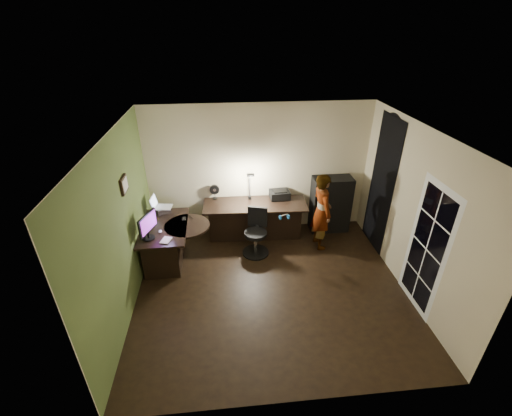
{
  "coord_description": "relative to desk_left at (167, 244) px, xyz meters",
  "views": [
    {
      "loc": [
        -0.71,
        -4.41,
        4.04
      ],
      "look_at": [
        -0.15,
        1.05,
        1.0
      ],
      "focal_mm": 24.0,
      "sensor_mm": 36.0,
      "label": 1
    }
  ],
  "objects": [
    {
      "name": "laptop",
      "position": [
        -0.07,
        0.5,
        0.62
      ],
      "size": [
        0.38,
        0.36,
        0.24
      ],
      "primitive_type": "cube",
      "rotation": [
        0.0,
        0.0,
        -0.1
      ],
      "color": "silver",
      "rests_on": "laptop_stand"
    },
    {
      "name": "pen",
      "position": [
        0.47,
        0.26,
        0.4
      ],
      "size": [
        0.09,
        0.12,
        0.01
      ],
      "primitive_type": "cube",
      "rotation": [
        0.0,
        0.0,
        0.59
      ],
      "color": "black",
      "rests_on": "desk_left"
    },
    {
      "name": "person",
      "position": [
        2.97,
        0.22,
        0.4
      ],
      "size": [
        0.46,
        0.61,
        1.56
      ],
      "primitive_type": "imported",
      "rotation": [
        0.0,
        0.0,
        1.74
      ],
      "color": "#D8A88C",
      "rests_on": "floor"
    },
    {
      "name": "arched_doorway",
      "position": [
        4.07,
        0.19,
        0.92
      ],
      "size": [
        0.01,
        0.9,
        2.6
      ],
      "primitive_type": "cube",
      "color": "black",
      "rests_on": "floor"
    },
    {
      "name": "notepad",
      "position": [
        0.1,
        -0.47,
        0.4
      ],
      "size": [
        0.2,
        0.24,
        0.01
      ],
      "primitive_type": "cube",
      "rotation": [
        0.0,
        0.0,
        -0.31
      ],
      "color": "silver",
      "rests_on": "desk_left"
    },
    {
      "name": "headphones",
      "position": [
        2.2,
        -0.0,
        0.45
      ],
      "size": [
        0.21,
        0.14,
        0.09
      ],
      "primitive_type": "cube",
      "rotation": [
        0.0,
        0.0,
        0.36
      ],
      "color": "#195894",
      "rests_on": "desk_right"
    },
    {
      "name": "office_chair",
      "position": [
        1.67,
        0.06,
        0.08
      ],
      "size": [
        0.64,
        0.64,
        0.92
      ],
      "primitive_type": "cube",
      "rotation": [
        0.0,
        0.0,
        -0.28
      ],
      "color": "black",
      "rests_on": "floor"
    },
    {
      "name": "wall_right",
      "position": [
        4.08,
        -0.96,
        0.97
      ],
      "size": [
        0.01,
        4.0,
        2.7
      ],
      "primitive_type": "cube",
      "color": "beige",
      "rests_on": "floor"
    },
    {
      "name": "ceiling",
      "position": [
        1.83,
        -0.96,
        2.32
      ],
      "size": [
        4.5,
        4.0,
        0.01
      ],
      "primitive_type": "cube",
      "color": "silver",
      "rests_on": "floor"
    },
    {
      "name": "framed_picture",
      "position": [
        -0.39,
        -0.51,
        1.47
      ],
      "size": [
        0.04,
        0.3,
        0.25
      ],
      "primitive_type": "cube",
      "color": "black",
      "rests_on": "wall_left"
    },
    {
      "name": "french_door",
      "position": [
        4.07,
        -1.51,
        0.67
      ],
      "size": [
        0.02,
        0.92,
        2.1
      ],
      "primitive_type": "cube",
      "color": "white",
      "rests_on": "floor"
    },
    {
      "name": "cabinet",
      "position": [
        3.34,
        0.8,
        0.22
      ],
      "size": [
        0.81,
        0.41,
        1.21
      ],
      "primitive_type": "cube",
      "rotation": [
        0.0,
        0.0,
        0.01
      ],
      "color": "black",
      "rests_on": "floor"
    },
    {
      "name": "wall_left",
      "position": [
        -0.42,
        -0.96,
        0.97
      ],
      "size": [
        0.01,
        4.0,
        2.7
      ],
      "primitive_type": "cube",
      "color": "beige",
      "rests_on": "floor"
    },
    {
      "name": "desk_fan",
      "position": [
        0.92,
        0.96,
        0.56
      ],
      "size": [
        0.2,
        0.12,
        0.31
      ],
      "primitive_type": "cube",
      "rotation": [
        0.0,
        0.0,
        -0.05
      ],
      "color": "black",
      "rests_on": "desk_right"
    },
    {
      "name": "speaker",
      "position": [
        -0.27,
        -0.41,
        0.49
      ],
      "size": [
        0.1,
        0.1,
        0.2
      ],
      "primitive_type": "cylinder",
      "rotation": [
        0.0,
        0.0,
        0.38
      ],
      "color": "black",
      "rests_on": "desk_left"
    },
    {
      "name": "wall_back",
      "position": [
        1.83,
        1.05,
        0.97
      ],
      "size": [
        4.5,
        0.01,
        2.7
      ],
      "primitive_type": "cube",
      "color": "beige",
      "rests_on": "floor"
    },
    {
      "name": "desk_right",
      "position": [
        1.72,
        0.67,
        0.0
      ],
      "size": [
        2.11,
        0.82,
        0.78
      ],
      "primitive_type": "cube",
      "rotation": [
        0.0,
        0.0,
        -0.04
      ],
      "color": "black",
      "rests_on": "floor"
    },
    {
      "name": "mouse",
      "position": [
        -0.03,
        -0.21,
        0.41
      ],
      "size": [
        0.06,
        0.09,
        0.03
      ],
      "primitive_type": "ellipsoid",
      "rotation": [
        0.0,
        0.0,
        0.05
      ],
      "color": "silver",
      "rests_on": "desk_left"
    },
    {
      "name": "desk_lamp",
      "position": [
        1.63,
        0.87,
        0.76
      ],
      "size": [
        0.21,
        0.34,
        0.7
      ],
      "primitive_type": "cube",
      "rotation": [
        0.0,
        0.0,
        -0.13
      ],
      "color": "black",
      "rests_on": "desk_right"
    },
    {
      "name": "laptop_stand",
      "position": [
        -0.07,
        0.5,
        0.45
      ],
      "size": [
        0.32,
        0.29,
        0.11
      ],
      "primitive_type": "cube",
      "rotation": [
        0.0,
        0.0,
        0.41
      ],
      "color": "silver",
      "rests_on": "desk_left"
    },
    {
      "name": "monitor",
      "position": [
        -0.2,
        -0.38,
        0.56
      ],
      "size": [
        0.27,
        0.52,
        0.34
      ],
      "primitive_type": "cube",
      "rotation": [
        0.0,
        0.0,
        -0.35
      ],
      "color": "black",
      "rests_on": "desk_left"
    },
    {
      "name": "green_wall_overlay",
      "position": [
        -0.41,
        -0.96,
        0.97
      ],
      "size": [
        0.0,
        4.0,
        2.7
      ],
      "primitive_type": "cube",
      "color": "#4E642E",
      "rests_on": "floor"
    },
    {
      "name": "floor",
      "position": [
        1.83,
        -0.96,
        -0.39
      ],
      "size": [
        4.5,
        4.0,
        0.01
      ],
      "primitive_type": "cube",
      "color": "black",
      "rests_on": "ground"
    },
    {
      "name": "printer",
      "position": [
        2.25,
        0.85,
        0.5
      ],
      "size": [
        0.42,
        0.33,
        0.18
      ],
      "primitive_type": "cube",
      "rotation": [
        0.0,
        0.0,
        0.06
      ],
      "color": "black",
      "rests_on": "desk_right"
    },
    {
      "name": "phone",
      "position": [
        0.34,
        0.21,
        0.4
      ],
      "size": [
        0.08,
        0.14,
        0.01
      ],
      "primitive_type": "cube",
      "rotation": [
        0.0,
        0.0,
        0.12
      ],
      "color": "black",
      "rests_on": "desk_left"
    },
    {
      "name": "wall_front",
      "position": [
        1.83,
        -2.96,
        0.97
      ],
      "size": [
        4.5,
        0.01,
        2.7
      ],
      "primitive_type": "cube",
      "color": "beige",
      "rests_on": "floor"
    },
    {
      "name": "desk_left",
      "position": [
        0.0,
        0.0,
        0.0
      ],
      "size": [
        0.84,
        1.35,
        0.77
      ],
      "primitive_type": "cube",
      "rotation": [
        0.0,
        0.0,
        0.02
      ],
      "color": "black",
      "rests_on": "floor"
    }
  ]
}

